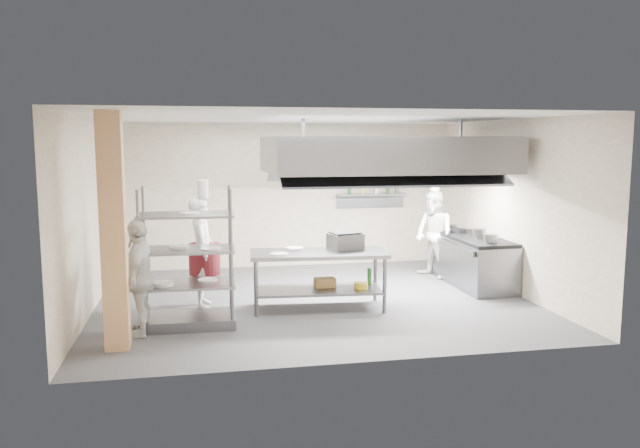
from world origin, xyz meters
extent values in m
plane|color=#3B3B3D|center=(0.00, 0.00, 0.00)|extent=(7.00, 7.00, 0.00)
plane|color=silver|center=(0.00, 0.00, 3.00)|extent=(7.00, 7.00, 0.00)
plane|color=tan|center=(0.00, 3.00, 1.50)|extent=(7.00, 0.00, 7.00)
plane|color=tan|center=(-3.50, 0.00, 1.50)|extent=(0.00, 6.00, 6.00)
plane|color=tan|center=(3.50, 0.00, 1.50)|extent=(0.00, 6.00, 6.00)
cube|color=tan|center=(-2.90, -1.90, 1.50)|extent=(0.30, 0.30, 3.00)
cube|color=slate|center=(1.30, 0.40, 2.40)|extent=(4.00, 2.50, 0.60)
cube|color=white|center=(0.40, 0.40, 2.08)|extent=(1.60, 0.12, 0.04)
cube|color=white|center=(2.20, 0.40, 2.08)|extent=(1.60, 0.12, 0.04)
cube|color=slate|center=(1.80, 2.84, 1.50)|extent=(1.50, 0.28, 0.04)
cube|color=slate|center=(-0.02, -0.50, 0.88)|extent=(2.19, 1.06, 0.06)
cube|color=slate|center=(-0.02, -0.50, 0.30)|extent=(2.02, 0.95, 0.04)
cube|color=slate|center=(3.08, 0.50, 0.42)|extent=(0.80, 2.00, 0.84)
cube|color=black|center=(3.08, 0.50, 0.87)|extent=(0.78, 1.96, 0.06)
imported|color=white|center=(-1.81, -0.04, 0.88)|extent=(0.43, 0.65, 1.76)
imported|color=silver|center=(2.60, 1.28, 0.85)|extent=(0.89, 1.00, 1.69)
imported|color=white|center=(-2.66, -1.38, 0.80)|extent=(0.51, 0.98, 1.60)
cube|color=slate|center=(0.46, -0.32, 1.03)|extent=(0.58, 0.51, 0.24)
cube|color=olive|center=(0.10, -0.42, 0.39)|extent=(0.33, 0.23, 0.14)
cylinder|color=gray|center=(3.09, 0.35, 0.99)|extent=(0.26, 0.26, 0.18)
cylinder|color=white|center=(-2.03, -1.06, 0.63)|extent=(0.28, 0.28, 0.05)
camera|label=1|loc=(-1.86, -9.94, 2.62)|focal=35.00mm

